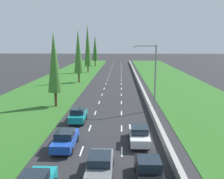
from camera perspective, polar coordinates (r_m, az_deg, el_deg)
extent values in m
plane|color=#28282B|center=(60.16, 0.44, 1.75)|extent=(300.00, 300.00, 0.00)
cube|color=#2D6623|center=(61.81, -11.37, 1.80)|extent=(14.00, 140.00, 0.04)
cube|color=#2D6623|center=(61.47, 13.94, 1.64)|extent=(14.00, 140.00, 0.04)
cube|color=#9E9B93|center=(60.22, 5.88, 2.11)|extent=(0.44, 120.00, 0.85)
cube|color=white|center=(22.70, -6.91, -13.68)|extent=(0.14, 2.00, 0.01)
cube|color=white|center=(28.22, -5.02, -8.67)|extent=(0.14, 2.00, 0.01)
cube|color=white|center=(33.90, -3.79, -5.32)|extent=(0.14, 2.00, 0.01)
cube|color=white|center=(39.67, -2.92, -2.94)|extent=(0.14, 2.00, 0.01)
cube|color=white|center=(45.51, -2.28, -1.16)|extent=(0.14, 2.00, 0.01)
cube|color=white|center=(51.38, -1.79, 0.21)|extent=(0.14, 2.00, 0.01)
cube|color=white|center=(57.28, -1.39, 1.30)|extent=(0.14, 2.00, 0.01)
cube|color=white|center=(63.20, -1.07, 2.18)|extent=(0.14, 2.00, 0.01)
cube|color=white|center=(69.13, -0.81, 2.92)|extent=(0.14, 2.00, 0.01)
cube|color=white|center=(75.07, -0.58, 3.54)|extent=(0.14, 2.00, 0.01)
cube|color=white|center=(81.02, -0.39, 4.06)|extent=(0.14, 2.00, 0.01)
cube|color=white|center=(86.98, -0.22, 4.52)|extent=(0.14, 2.00, 0.01)
cube|color=white|center=(92.95, -0.08, 4.91)|extent=(0.14, 2.00, 0.01)
cube|color=white|center=(98.91, 0.05, 5.26)|extent=(0.14, 2.00, 0.01)
cube|color=white|center=(104.88, 0.16, 5.57)|extent=(0.14, 2.00, 0.01)
cube|color=white|center=(110.86, 0.26, 5.85)|extent=(0.14, 2.00, 0.01)
cube|color=white|center=(116.84, 0.35, 6.10)|extent=(0.14, 2.00, 0.01)
cube|color=white|center=(22.45, 2.22, -13.89)|extent=(0.14, 2.00, 0.01)
cube|color=white|center=(28.01, 2.19, -8.78)|extent=(0.14, 2.00, 0.01)
cube|color=white|center=(33.73, 2.16, -5.39)|extent=(0.14, 2.00, 0.01)
cube|color=white|center=(39.53, 2.14, -2.98)|extent=(0.14, 2.00, 0.01)
cube|color=white|center=(45.38, 2.13, -1.19)|extent=(0.14, 2.00, 0.01)
cube|color=white|center=(51.27, 2.12, 0.18)|extent=(0.14, 2.00, 0.01)
cube|color=white|center=(57.18, 2.11, 1.28)|extent=(0.14, 2.00, 0.01)
cube|color=white|center=(63.11, 2.11, 2.17)|extent=(0.14, 2.00, 0.01)
cube|color=white|center=(69.05, 2.10, 2.90)|extent=(0.14, 2.00, 0.01)
cube|color=white|center=(75.00, 2.10, 3.52)|extent=(0.14, 2.00, 0.01)
cube|color=white|center=(80.95, 2.09, 4.05)|extent=(0.14, 2.00, 0.01)
cube|color=white|center=(86.92, 2.09, 4.51)|extent=(0.14, 2.00, 0.01)
cube|color=white|center=(92.88, 2.09, 4.90)|extent=(0.14, 2.00, 0.01)
cube|color=white|center=(98.86, 2.08, 5.25)|extent=(0.14, 2.00, 0.01)
cube|color=white|center=(104.83, 2.08, 5.56)|extent=(0.14, 2.00, 0.01)
cube|color=white|center=(110.81, 2.08, 5.84)|extent=(0.14, 2.00, 0.01)
cube|color=white|center=(116.79, 2.08, 6.09)|extent=(0.14, 2.00, 0.01)
cube|color=black|center=(18.16, 8.23, -17.83)|extent=(1.68, 3.90, 0.76)
cube|color=#19232D|center=(17.57, 8.40, -16.29)|extent=(1.52, 1.60, 0.64)
cylinder|color=black|center=(19.34, 5.46, -17.16)|extent=(0.22, 0.64, 0.64)
cylinder|color=black|center=(19.49, 10.13, -17.05)|extent=(0.22, 0.64, 0.64)
cube|color=#19232D|center=(16.35, -17.32, -18.89)|extent=(1.52, 1.60, 0.64)
cube|color=#1E47B7|center=(23.33, -10.52, -11.29)|extent=(1.76, 4.50, 0.72)
cube|color=#19232D|center=(22.95, -10.65, -9.90)|extent=(1.56, 1.90, 0.60)
cylinder|color=black|center=(24.90, -11.62, -10.78)|extent=(0.22, 0.64, 0.64)
cylinder|color=black|center=(24.58, -7.92, -10.95)|extent=(0.22, 0.64, 0.64)
cylinder|color=black|center=(22.41, -13.32, -13.35)|extent=(0.22, 0.64, 0.64)
cylinder|color=black|center=(22.05, -9.19, -13.60)|extent=(0.22, 0.64, 0.64)
cube|color=teal|center=(30.26, -7.66, -6.00)|extent=(1.68, 3.90, 0.76)
cube|color=#19232D|center=(29.78, -7.79, -4.88)|extent=(1.52, 1.60, 0.64)
cylinder|color=black|center=(31.64, -8.65, -6.00)|extent=(0.22, 0.64, 0.64)
cylinder|color=black|center=(31.40, -5.90, -6.07)|extent=(0.22, 0.64, 0.64)
cylinder|color=black|center=(29.37, -9.51, -7.35)|extent=(0.22, 0.64, 0.64)
cylinder|color=black|center=(29.11, -6.55, -7.43)|extent=(0.22, 0.64, 0.64)
cube|color=slate|center=(18.61, -2.72, -17.05)|extent=(1.76, 4.50, 0.72)
cube|color=#19232D|center=(18.18, -2.78, -15.43)|extent=(1.56, 1.90, 0.60)
cylinder|color=black|center=(20.08, -4.74, -16.03)|extent=(0.22, 0.64, 0.64)
cylinder|color=black|center=(19.97, 0.01, -16.16)|extent=(0.22, 0.64, 0.64)
cube|color=white|center=(24.17, 6.14, -10.37)|extent=(1.76, 4.50, 0.72)
cube|color=#19232D|center=(23.80, 6.19, -9.02)|extent=(1.56, 1.90, 0.60)
cylinder|color=black|center=(25.55, 4.08, -10.01)|extent=(0.22, 0.64, 0.64)
cylinder|color=black|center=(25.66, 7.71, -9.99)|extent=(0.22, 0.64, 0.64)
cylinder|color=black|center=(22.97, 4.33, -12.47)|extent=(0.22, 0.64, 0.64)
cylinder|color=black|center=(23.09, 8.39, -12.43)|extent=(0.22, 0.64, 0.64)
cylinder|color=#4C3823|center=(37.95, -12.61, -2.12)|extent=(0.40, 0.40, 2.20)
cone|color=#3D752D|center=(37.16, -12.95, 5.99)|extent=(2.07, 2.07, 8.55)
cylinder|color=#4C3823|center=(59.58, -7.50, 2.64)|extent=(0.40, 0.40, 2.20)
cone|color=#3D752D|center=(59.04, -7.64, 8.50)|extent=(2.10, 2.10, 9.99)
cylinder|color=#4C3823|center=(79.41, -5.45, 4.68)|extent=(0.41, 0.41, 2.20)
cone|color=#3D752D|center=(78.99, -5.54, 9.96)|extent=(2.17, 2.17, 12.42)
cylinder|color=#4C3823|center=(100.71, -3.83, 5.96)|extent=(0.40, 0.40, 2.20)
cone|color=#2D6623|center=(100.40, -3.87, 9.37)|extent=(2.10, 2.10, 9.78)
cylinder|color=gray|center=(34.61, 9.77, 2.49)|extent=(0.20, 0.20, 9.00)
cylinder|color=gray|center=(34.11, 7.64, 9.77)|extent=(2.80, 0.12, 0.12)
cube|color=silver|center=(34.00, 5.26, 9.65)|extent=(0.60, 0.28, 0.20)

